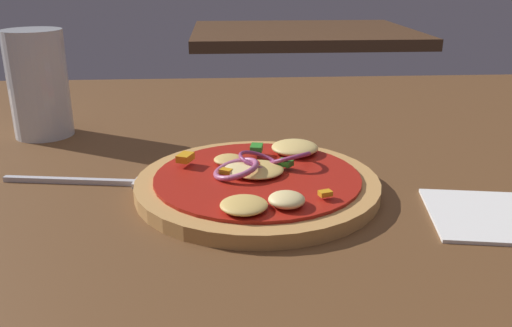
{
  "coord_description": "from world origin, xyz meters",
  "views": [
    {
      "loc": [
        -0.08,
        -0.47,
        0.23
      ],
      "look_at": [
        -0.05,
        0.01,
        0.05
      ],
      "focal_mm": 37.67,
      "sensor_mm": 36.0,
      "label": 1
    }
  ],
  "objects_px": {
    "pizza": "(259,181)",
    "napkin": "(497,216)",
    "fork": "(103,182)",
    "beer_glass": "(39,87)"
  },
  "relations": [
    {
      "from": "beer_glass",
      "to": "napkin",
      "type": "xyz_separation_m",
      "value": [
        0.44,
        -0.26,
        -0.06
      ]
    },
    {
      "from": "pizza",
      "to": "fork",
      "type": "xyz_separation_m",
      "value": [
        -0.15,
        0.02,
        -0.01
      ]
    },
    {
      "from": "fork",
      "to": "napkin",
      "type": "height_order",
      "value": "fork"
    },
    {
      "from": "pizza",
      "to": "napkin",
      "type": "bearing_deg",
      "value": -20.07
    },
    {
      "from": "napkin",
      "to": "pizza",
      "type": "bearing_deg",
      "value": 159.93
    },
    {
      "from": "pizza",
      "to": "fork",
      "type": "height_order",
      "value": "pizza"
    },
    {
      "from": "pizza",
      "to": "beer_glass",
      "type": "bearing_deg",
      "value": 142.71
    },
    {
      "from": "fork",
      "to": "napkin",
      "type": "xyz_separation_m",
      "value": [
        0.34,
        -0.09,
        -0.0
      ]
    },
    {
      "from": "fork",
      "to": "beer_glass",
      "type": "height_order",
      "value": "beer_glass"
    },
    {
      "from": "pizza",
      "to": "napkin",
      "type": "height_order",
      "value": "pizza"
    }
  ]
}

